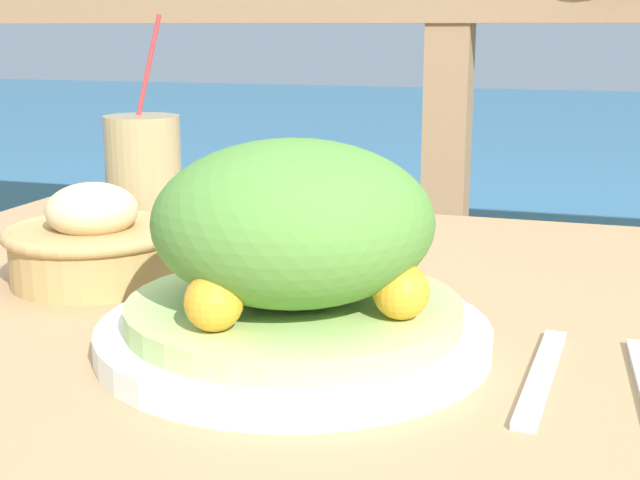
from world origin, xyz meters
The scene contains 7 objects.
patio_table centered at (0.00, 0.00, 0.63)m, with size 1.01×0.77×0.75m.
railing_fence centered at (0.00, 0.70, 0.81)m, with size 2.80×0.08×1.08m.
sea_backdrop centered at (0.00, 3.20, 0.29)m, with size 12.00×4.00×0.59m.
salad_plate centered at (0.03, -0.13, 0.81)m, with size 0.29×0.29×0.16m.
drink_glass centered at (-0.24, 0.13, 0.82)m, with size 0.08×0.08×0.25m.
bread_basket centered at (-0.21, -0.02, 0.78)m, with size 0.17×0.17×0.09m.
fork centered at (0.21, -0.14, 0.75)m, with size 0.03×0.18×0.00m.
Camera 1 is at (0.24, -0.73, 0.98)m, focal length 50.00 mm.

